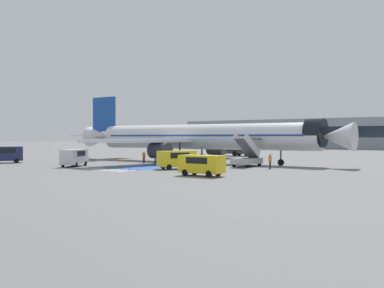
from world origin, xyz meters
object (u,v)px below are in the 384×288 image
(service_van_0, at_px, (201,163))
(ground_crew_3, at_px, (192,157))
(baggage_cart, at_px, (167,162))
(ground_crew_0, at_px, (156,156))
(airliner, at_px, (197,137))
(service_van_1, at_px, (74,156))
(fuel_tanker, at_px, (233,147))
(ground_crew_1, at_px, (270,160))
(ground_crew_2, at_px, (144,156))
(terminal_building, at_px, (359,133))
(boarding_stairs_forward, at_px, (247,158))
(traffic_cone_1, at_px, (120,160))
(service_van_3, at_px, (177,158))
(service_van_2, at_px, (6,153))
(traffic_cone_0, at_px, (211,165))

(service_van_0, xyz_separation_m, ground_crew_3, (-11.00, 14.36, -0.18))
(baggage_cart, height_order, ground_crew_0, ground_crew_0)
(airliner, bearing_deg, service_van_1, -25.02)
(fuel_tanker, height_order, ground_crew_3, fuel_tanker)
(ground_crew_0, xyz_separation_m, ground_crew_1, (18.50, -1.16, -0.09))
(airliner, bearing_deg, ground_crew_2, -45.20)
(ground_crew_0, bearing_deg, terminal_building, 47.79)
(boarding_stairs_forward, height_order, traffic_cone_1, boarding_stairs_forward)
(service_van_3, xyz_separation_m, traffic_cone_1, (-16.36, 7.54, -0.97))
(fuel_tanker, bearing_deg, ground_crew_1, -151.54)
(boarding_stairs_forward, height_order, ground_crew_0, boarding_stairs_forward)
(service_van_3, bearing_deg, ground_crew_0, 170.09)
(service_van_2, distance_m, service_van_3, 28.07)
(airliner, relative_size, ground_crew_1, 26.60)
(fuel_tanker, relative_size, traffic_cone_0, 21.31)
(service_van_2, relative_size, ground_crew_0, 2.62)
(service_van_1, bearing_deg, boarding_stairs_forward, -172.17)
(ground_crew_2, distance_m, traffic_cone_1, 5.07)
(airliner, bearing_deg, boarding_stairs_forward, 67.56)
(ground_crew_3, bearing_deg, service_van_1, 153.11)
(airliner, xyz_separation_m, fuel_tanker, (-6.57, 22.65, -1.94))
(service_van_2, distance_m, terminal_building, 109.39)
(service_van_3, xyz_separation_m, ground_crew_1, (8.87, 6.69, -0.28))
(fuel_tanker, xyz_separation_m, ground_crew_1, (21.24, -28.82, -0.84))
(ground_crew_0, bearing_deg, service_van_1, -147.70)
(service_van_3, bearing_deg, baggage_cart, 163.54)
(ground_crew_2, xyz_separation_m, ground_crew_3, (8.00, 0.82, 0.11))
(service_van_0, height_order, ground_crew_2, service_van_0)
(service_van_3, relative_size, traffic_cone_0, 10.12)
(service_van_3, relative_size, ground_crew_0, 2.55)
(airliner, distance_m, service_van_1, 18.51)
(ground_crew_3, bearing_deg, service_van_2, 130.28)
(ground_crew_2, height_order, terminal_building, terminal_building)
(baggage_cart, height_order, traffic_cone_0, baggage_cart)
(service_van_1, distance_m, ground_crew_0, 12.28)
(ground_crew_1, distance_m, ground_crew_2, 20.23)
(ground_crew_1, height_order, ground_crew_2, ground_crew_1)
(boarding_stairs_forward, relative_size, ground_crew_2, 3.25)
(airliner, xyz_separation_m, traffic_cone_1, (-10.57, -5.32, -3.47))
(traffic_cone_0, xyz_separation_m, terminal_building, (-6.26, 96.72, 4.60))
(terminal_building, bearing_deg, baggage_cart, -90.90)
(fuel_tanker, bearing_deg, terminal_building, -14.00)
(ground_crew_2, distance_m, terminal_building, 95.73)
(fuel_tanker, bearing_deg, boarding_stairs_forward, -155.38)
(fuel_tanker, relative_size, ground_crew_2, 6.17)
(airliner, relative_size, ground_crew_0, 24.58)
(airliner, height_order, baggage_cart, airliner)
(ground_crew_0, height_order, traffic_cone_1, ground_crew_0)
(baggage_cart, distance_m, ground_crew_2, 4.69)
(baggage_cart, xyz_separation_m, ground_crew_0, (-2.91, 0.96, 0.82))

